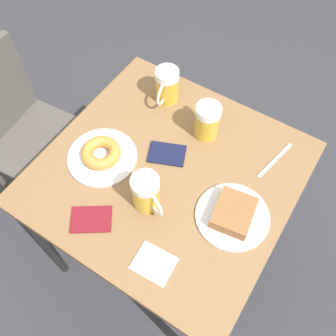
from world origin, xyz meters
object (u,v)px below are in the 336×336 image
at_px(plate_with_cake, 233,214).
at_px(plate_with_donut, 102,155).
at_px(beer_mug_left, 207,120).
at_px(chair, 19,126).
at_px(fork, 275,160).
at_px(napkin_folded, 154,263).
at_px(passport_far_edge, 167,154).
at_px(beer_mug_center, 146,193).
at_px(beer_mug_right, 167,86).
at_px(passport_near_edge, 91,219).

distance_m(plate_with_cake, plate_with_donut, 0.48).
relative_size(plate_with_cake, beer_mug_left, 1.70).
distance_m(chair, fork, 1.10).
relative_size(napkin_folded, passport_far_edge, 0.81).
relative_size(beer_mug_left, beer_mug_center, 1.00).
bearing_deg(fork, beer_mug_right, 85.14).
bearing_deg(plate_with_cake, beer_mug_right, 55.21).
relative_size(beer_mug_left, napkin_folded, 1.12).
bearing_deg(plate_with_cake, passport_far_edge, 73.53).
xyz_separation_m(plate_with_donut, beer_mug_left, (0.29, -0.24, 0.05)).
distance_m(plate_with_donut, beer_mug_center, 0.24).
distance_m(beer_mug_left, passport_near_edge, 0.51).
bearing_deg(passport_far_edge, chair, 97.57).
height_order(beer_mug_left, napkin_folded, beer_mug_left).
distance_m(beer_mug_left, passport_far_edge, 0.18).
bearing_deg(beer_mug_center, beer_mug_right, 24.80).
xyz_separation_m(beer_mug_right, fork, (-0.04, -0.46, -0.07)).
distance_m(beer_mug_center, beer_mug_right, 0.45).
xyz_separation_m(beer_mug_right, napkin_folded, (-0.56, -0.32, -0.07)).
relative_size(fork, passport_near_edge, 1.21).
bearing_deg(fork, passport_near_edge, 142.59).
xyz_separation_m(plate_with_donut, fork, (0.31, -0.50, -0.02)).
height_order(chair, napkin_folded, chair).
xyz_separation_m(plate_with_donut, passport_near_edge, (-0.20, -0.11, -0.02)).
bearing_deg(beer_mug_right, napkin_folded, -150.64).
distance_m(beer_mug_left, fork, 0.27).
height_order(beer_mug_left, passport_near_edge, beer_mug_left).
height_order(passport_near_edge, passport_far_edge, same).
relative_size(plate_with_donut, beer_mug_center, 1.75).
bearing_deg(beer_mug_left, plate_with_cake, -135.96).
bearing_deg(passport_near_edge, passport_far_edge, -11.04).
xyz_separation_m(beer_mug_left, beer_mug_right, (0.06, 0.20, 0.00)).
relative_size(plate_with_cake, beer_mug_center, 1.70).
bearing_deg(beer_mug_left, beer_mug_center, 177.33).
height_order(beer_mug_center, fork, beer_mug_center).
xyz_separation_m(fork, passport_far_edge, (-0.18, 0.32, 0.00)).
distance_m(chair, passport_near_edge, 0.73).
height_order(beer_mug_right, napkin_folded, beer_mug_right).
height_order(fork, passport_far_edge, passport_far_edge).
bearing_deg(chair, passport_near_edge, -115.21).
bearing_deg(napkin_folded, chair, 74.41).
height_order(napkin_folded, fork, same).
distance_m(plate_with_cake, beer_mug_right, 0.54).
bearing_deg(chair, beer_mug_right, -66.76).
xyz_separation_m(beer_mug_left, fork, (0.02, -0.26, -0.07)).
bearing_deg(chair, plate_with_donut, -99.01).
xyz_separation_m(plate_with_cake, passport_far_edge, (0.09, 0.30, -0.02)).
distance_m(beer_mug_right, napkin_folded, 0.65).
height_order(chair, plate_with_donut, chair).
bearing_deg(plate_with_cake, plate_with_donut, 95.12).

